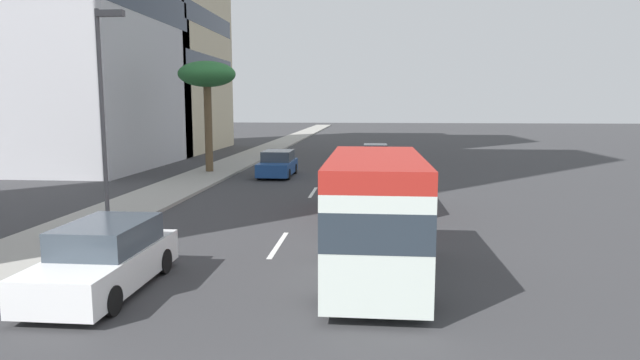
{
  "coord_description": "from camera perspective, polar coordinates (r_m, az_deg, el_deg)",
  "views": [
    {
      "loc": [
        -4.15,
        -2.82,
        4.34
      ],
      "look_at": [
        17.75,
        -0.78,
        1.28
      ],
      "focal_mm": 30.31,
      "sensor_mm": 36.0,
      "label": 1
    }
  ],
  "objects": [
    {
      "name": "street_lamp",
      "position": [
        19.26,
        -21.8,
        8.1
      ],
      "size": [
        0.24,
        0.97,
        7.26
      ],
      "color": "#4C4C51",
      "rests_on": "sidewalk_right"
    },
    {
      "name": "lane_stripe_mid",
      "position": [
        17.07,
        -4.4,
        -6.82
      ],
      "size": [
        3.2,
        0.16,
        0.01
      ],
      "primitive_type": "cube",
      "color": "silver",
      "rests_on": "ground_plane"
    },
    {
      "name": "ground_plane",
      "position": [
        36.03,
        0.79,
        0.99
      ],
      "size": [
        198.0,
        198.0,
        0.0
      ],
      "primitive_type": "plane",
      "color": "#38383A"
    },
    {
      "name": "palm_tree",
      "position": [
        35.07,
        -11.84,
        10.56
      ],
      "size": [
        3.57,
        3.57,
        6.92
      ],
      "color": "brown",
      "rests_on": "sidewalk_right"
    },
    {
      "name": "car_lead",
      "position": [
        13.78,
        -21.73,
        -7.72
      ],
      "size": [
        4.63,
        1.95,
        1.6
      ],
      "rotation": [
        0.0,
        0.0,
        3.14
      ],
      "color": "white",
      "rests_on": "ground_plane"
    },
    {
      "name": "van_fifth",
      "position": [
        22.21,
        6.01,
        0.27
      ],
      "size": [
        4.99,
        2.14,
        2.46
      ],
      "color": "#A51E1E",
      "rests_on": "ground_plane"
    },
    {
      "name": "car_fourth",
      "position": [
        33.25,
        -4.48,
        1.68
      ],
      "size": [
        4.51,
        1.95,
        1.57
      ],
      "rotation": [
        0.0,
        0.0,
        3.14
      ],
      "color": "#1E478C",
      "rests_on": "ground_plane"
    },
    {
      "name": "car_third",
      "position": [
        39.39,
        5.85,
        2.61
      ],
      "size": [
        4.12,
        1.87,
        1.54
      ],
      "color": "#A51E1E",
      "rests_on": "ground_plane"
    },
    {
      "name": "minibus_second",
      "position": [
        13.41,
        5.84,
        -3.48
      ],
      "size": [
        6.2,
        2.38,
        3.11
      ],
      "color": "silver",
      "rests_on": "ground_plane"
    },
    {
      "name": "lane_stripe_far",
      "position": [
        27.05,
        -0.74,
        -1.31
      ],
      "size": [
        3.2,
        0.16,
        0.01
      ],
      "primitive_type": "cube",
      "color": "silver",
      "rests_on": "ground_plane"
    },
    {
      "name": "sidewalk_right",
      "position": [
        37.28,
        -10.29,
        1.21
      ],
      "size": [
        162.0,
        3.17,
        0.15
      ],
      "primitive_type": "cube",
      "color": "#9E9B93",
      "rests_on": "ground_plane"
    }
  ]
}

